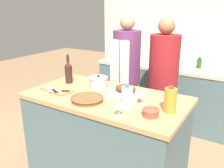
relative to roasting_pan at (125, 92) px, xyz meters
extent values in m
cube|color=#4C666B|center=(-0.17, -0.08, -0.53)|extent=(1.46, 0.77, 0.88)
cube|color=tan|center=(-0.17, -0.08, -0.06)|extent=(1.50, 0.80, 0.04)
cube|color=#4C666B|center=(-0.17, 1.53, -0.54)|extent=(1.97, 0.58, 0.85)
cube|color=beige|center=(-0.17, 1.53, -0.10)|extent=(2.03, 0.60, 0.04)
cube|color=beige|center=(-0.17, 1.88, 0.31)|extent=(2.53, 0.10, 2.55)
cube|color=#BCBCC1|center=(0.00, 0.00, -0.02)|extent=(0.32, 0.24, 0.04)
ellipsoid|color=brown|center=(0.00, 0.00, 0.03)|extent=(0.21, 0.14, 0.08)
cylinder|color=brown|center=(-0.23, -0.28, -0.03)|extent=(0.26, 0.26, 0.03)
torus|color=brown|center=(-0.23, -0.28, -0.01)|extent=(0.29, 0.29, 0.02)
cube|color=#AD7F51|center=(-0.65, -0.22, -0.03)|extent=(0.36, 0.21, 0.02)
cylinder|color=#B7B7BC|center=(-0.35, 0.07, 0.01)|extent=(0.19, 0.19, 0.10)
cylinder|color=#B7B7BC|center=(-0.35, 0.07, 0.07)|extent=(0.20, 0.20, 0.01)
sphere|color=black|center=(-0.35, 0.07, 0.08)|extent=(0.02, 0.02, 0.02)
cylinder|color=#A84C38|center=(0.36, -0.26, -0.02)|extent=(0.12, 0.12, 0.05)
torus|color=#A84C38|center=(0.36, -0.26, 0.01)|extent=(0.13, 0.13, 0.02)
cylinder|color=orange|center=(0.46, -0.11, 0.05)|extent=(0.10, 0.10, 0.19)
cylinder|color=red|center=(0.46, -0.11, 0.16)|extent=(0.04, 0.04, 0.02)
cylinder|color=white|center=(0.13, -0.22, 0.05)|extent=(0.09, 0.09, 0.18)
cylinder|color=#3360B2|center=(0.13, -0.22, 0.14)|extent=(0.04, 0.04, 0.02)
cylinder|color=#381E19|center=(-0.71, 0.04, 0.05)|extent=(0.08, 0.08, 0.19)
cone|color=#381E19|center=(-0.71, 0.04, 0.17)|extent=(0.08, 0.08, 0.04)
cylinder|color=#381E19|center=(-0.71, 0.04, 0.22)|extent=(0.03, 0.03, 0.08)
cylinder|color=silver|center=(0.21, -0.09, -0.04)|extent=(0.06, 0.06, 0.00)
cylinder|color=silver|center=(0.21, -0.09, -0.01)|extent=(0.01, 0.01, 0.07)
cone|color=silver|center=(0.21, -0.09, 0.06)|extent=(0.07, 0.07, 0.07)
cylinder|color=silver|center=(0.16, -0.39, -0.04)|extent=(0.06, 0.06, 0.00)
cylinder|color=silver|center=(0.16, -0.39, 0.00)|extent=(0.01, 0.01, 0.07)
cone|color=silver|center=(0.16, -0.39, 0.07)|extent=(0.07, 0.07, 0.07)
cube|color=#B7B7BC|center=(-0.75, -0.23, -0.02)|extent=(0.18, 0.09, 0.01)
cube|color=black|center=(-0.62, -0.28, -0.02)|extent=(0.11, 0.06, 0.01)
cube|color=#B7B7BC|center=(-0.61, -0.27, -0.02)|extent=(0.12, 0.09, 0.01)
cube|color=black|center=(-0.53, -0.23, -0.02)|extent=(0.08, 0.06, 0.01)
cylinder|color=#B28E2D|center=(-0.79, 1.44, 0.02)|extent=(0.06, 0.06, 0.20)
cylinder|color=black|center=(-0.79, 1.44, 0.13)|extent=(0.02, 0.02, 0.02)
cylinder|color=#234C28|center=(0.30, 1.59, -0.01)|extent=(0.06, 0.06, 0.13)
cylinder|color=black|center=(0.30, 1.59, 0.06)|extent=(0.03, 0.03, 0.02)
cube|color=beige|center=(-0.43, 0.82, -0.58)|extent=(0.29, 0.21, 0.78)
cylinder|color=#663360|center=(-0.43, 0.82, 0.14)|extent=(0.35, 0.35, 0.65)
sphere|color=tan|center=(-0.43, 0.82, 0.56)|extent=(0.19, 0.19, 0.19)
cube|color=silver|center=(-0.45, 0.66, -0.05)|extent=(0.27, 0.04, 0.83)
cube|color=beige|center=(0.08, 0.78, -0.58)|extent=(0.29, 0.21, 0.77)
cylinder|color=maroon|center=(0.08, 0.78, 0.13)|extent=(0.34, 0.34, 0.64)
sphere|color=#996B4C|center=(0.08, 0.78, 0.54)|extent=(0.19, 0.19, 0.19)
camera|label=1|loc=(0.97, -1.80, 0.74)|focal=38.00mm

